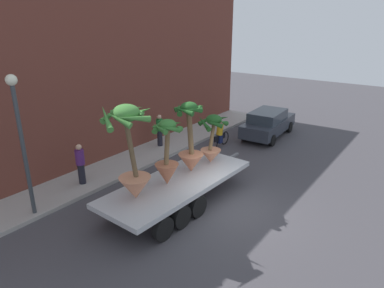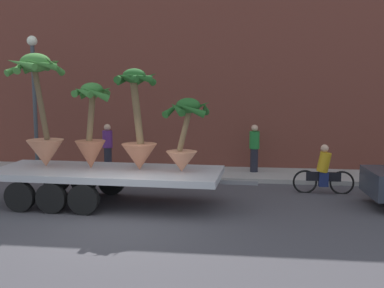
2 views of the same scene
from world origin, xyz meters
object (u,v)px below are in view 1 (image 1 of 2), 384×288
object	(u,v)px
flatbed_trailer	(174,188)
parked_car	(268,123)
cyclist	(220,135)
pedestrian_near_gate	(80,163)
potted_palm_rear	(212,140)
street_lamp	(20,129)
potted_palm_front	(167,157)
pedestrian_far_left	(160,130)
potted_palm_extra	(131,157)
potted_palm_middle	(190,145)

from	to	relation	value
flatbed_trailer	parked_car	distance (m)	9.60
cyclist	pedestrian_near_gate	world-z (taller)	pedestrian_near_gate
potted_palm_rear	street_lamp	distance (m)	6.99
potted_palm_rear	potted_palm_front	xyz separation A→B (m)	(-2.65, 0.14, 0.08)
pedestrian_near_gate	street_lamp	size ratio (longest dim) A/B	0.35
pedestrian_far_left	potted_palm_front	bearing A→B (deg)	-135.85
parked_car	street_lamp	bearing A→B (deg)	167.88
flatbed_trailer	potted_palm_extra	xyz separation A→B (m)	(-1.71, 0.28, 1.71)
pedestrian_far_left	pedestrian_near_gate	bearing A→B (deg)	-175.45
potted_palm_rear	potted_palm_front	world-z (taller)	potted_palm_front
potted_palm_extra	pedestrian_far_left	bearing A→B (deg)	34.94
potted_palm_rear	parked_car	xyz separation A→B (m)	(7.13, 0.75, -1.12)
potted_palm_middle	cyclist	world-z (taller)	potted_palm_middle
potted_palm_extra	pedestrian_near_gate	distance (m)	4.13
cyclist	street_lamp	bearing A→B (deg)	171.62
parked_car	street_lamp	size ratio (longest dim) A/B	0.95
potted_palm_extra	parked_car	xyz separation A→B (m)	(11.29, 0.44, -1.66)
pedestrian_far_left	potted_palm_rear	bearing A→B (deg)	-112.54
parked_car	flatbed_trailer	bearing A→B (deg)	-175.69
potted_palm_extra	pedestrian_near_gate	xyz separation A→B (m)	(0.73, 3.80, -1.44)
potted_palm_front	pedestrian_near_gate	distance (m)	4.17
potted_palm_middle	pedestrian_far_left	world-z (taller)	potted_palm_middle
parked_car	pedestrian_far_left	size ratio (longest dim) A/B	2.68
potted_palm_rear	pedestrian_near_gate	xyz separation A→B (m)	(-3.43, 4.11, -0.91)
cyclist	pedestrian_far_left	bearing A→B (deg)	130.66
potted_palm_front	parked_car	bearing A→B (deg)	3.58
potted_palm_middle	pedestrian_near_gate	distance (m)	4.64
flatbed_trailer	pedestrian_far_left	bearing A→B (deg)	46.13
pedestrian_near_gate	pedestrian_far_left	distance (m)	5.33
flatbed_trailer	street_lamp	bearing A→B (deg)	134.36
potted_palm_extra	street_lamp	world-z (taller)	street_lamp
potted_palm_extra	potted_palm_middle	bearing A→B (deg)	-3.98
flatbed_trailer	cyclist	xyz separation A→B (m)	(6.42, 2.06, -0.10)
parked_car	street_lamp	distance (m)	13.53
potted_palm_front	potted_palm_extra	world-z (taller)	potted_palm_extra
potted_palm_middle	pedestrian_far_left	distance (m)	5.56
potted_palm_rear	pedestrian_near_gate	distance (m)	5.43
potted_palm_rear	parked_car	world-z (taller)	potted_palm_rear
pedestrian_near_gate	potted_palm_front	bearing A→B (deg)	-78.83
potted_palm_rear	street_lamp	bearing A→B (deg)	148.96
potted_palm_rear	parked_car	bearing A→B (deg)	5.99
potted_palm_rear	potted_palm_middle	world-z (taller)	potted_palm_middle
flatbed_trailer	potted_palm_middle	world-z (taller)	potted_palm_middle
potted_palm_front	parked_car	xyz separation A→B (m)	(9.77, 0.61, -1.21)
potted_palm_middle	street_lamp	size ratio (longest dim) A/B	0.57
flatbed_trailer	potted_palm_front	world-z (taller)	potted_palm_front
cyclist	potted_palm_extra	bearing A→B (deg)	-167.65
potted_palm_front	street_lamp	distance (m)	4.85
flatbed_trailer	parked_car	size ratio (longest dim) A/B	1.60
street_lamp	potted_palm_extra	bearing A→B (deg)	-61.93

